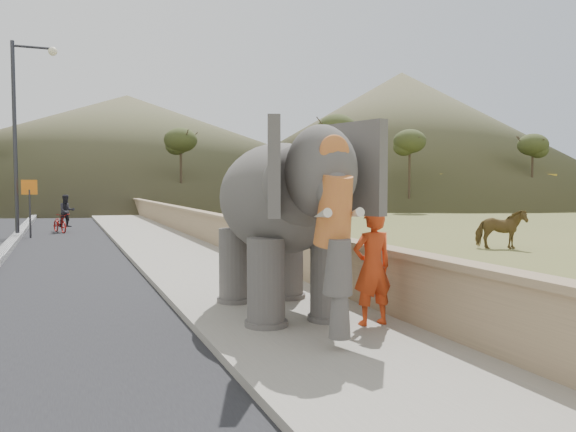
{
  "coord_description": "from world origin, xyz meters",
  "views": [
    {
      "loc": [
        -3.27,
        -7.78,
        2.23
      ],
      "look_at": [
        0.2,
        0.83,
        1.7
      ],
      "focal_mm": 35.0,
      "sensor_mm": 36.0,
      "label": 1
    }
  ],
  "objects_px": {
    "lamppost": "(23,119)",
    "motorcyclist": "(63,218)",
    "elephant_and_man": "(280,224)",
    "cow": "(501,229)"
  },
  "relations": [
    {
      "from": "lamppost",
      "to": "motorcyclist",
      "type": "bearing_deg",
      "value": 56.04
    },
    {
      "from": "lamppost",
      "to": "motorcyclist",
      "type": "xyz_separation_m",
      "value": [
        1.43,
        2.12,
        -4.2
      ]
    },
    {
      "from": "elephant_and_man",
      "to": "cow",
      "type": "bearing_deg",
      "value": 31.48
    },
    {
      "from": "lamppost",
      "to": "elephant_and_man",
      "type": "distance_m",
      "value": 17.85
    },
    {
      "from": "cow",
      "to": "lamppost",
      "type": "bearing_deg",
      "value": 84.97
    },
    {
      "from": "lamppost",
      "to": "cow",
      "type": "xyz_separation_m",
      "value": [
        15.35,
        -10.39,
        -4.19
      ]
    },
    {
      "from": "cow",
      "to": "elephant_and_man",
      "type": "distance_m",
      "value": 12.51
    },
    {
      "from": "motorcyclist",
      "to": "elephant_and_man",
      "type": "bearing_deg",
      "value": -80.21
    },
    {
      "from": "lamppost",
      "to": "motorcyclist",
      "type": "distance_m",
      "value": 4.92
    },
    {
      "from": "motorcyclist",
      "to": "lamppost",
      "type": "bearing_deg",
      "value": -123.96
    }
  ]
}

